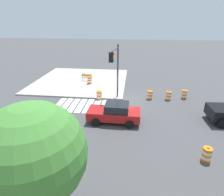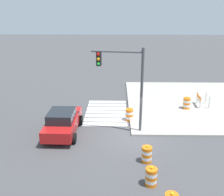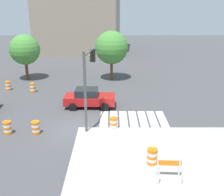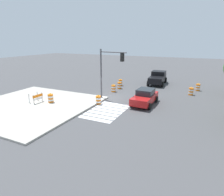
# 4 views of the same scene
# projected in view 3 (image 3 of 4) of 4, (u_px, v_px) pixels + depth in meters

# --- Properties ---
(ground_plane) EXTENTS (120.00, 120.00, 0.00)m
(ground_plane) POSITION_uv_depth(u_px,v_px,m) (80.00, 129.00, 19.57)
(ground_plane) COLOR #474749
(sidewalk_corner) EXTENTS (12.00, 12.00, 0.15)m
(sidewalk_corner) POSITION_uv_depth(u_px,v_px,m) (185.00, 180.00, 13.85)
(sidewalk_corner) COLOR #ADA89E
(sidewalk_corner) RESTS_ON ground
(crosswalk_stripes) EXTENTS (5.10, 3.20, 0.02)m
(crosswalk_stripes) POSITION_uv_depth(u_px,v_px,m) (134.00, 119.00, 21.25)
(crosswalk_stripes) COLOR silver
(crosswalk_stripes) RESTS_ON ground
(sports_car) EXTENTS (4.33, 2.20, 1.63)m
(sports_car) POSITION_uv_depth(u_px,v_px,m) (90.00, 98.00, 23.56)
(sports_car) COLOR red
(sports_car) RESTS_ON ground
(traffic_barrel_near_corner) EXTENTS (0.56, 0.56, 1.02)m
(traffic_barrel_near_corner) POSITION_uv_depth(u_px,v_px,m) (115.00, 123.00, 19.45)
(traffic_barrel_near_corner) COLOR orange
(traffic_barrel_near_corner) RESTS_ON ground
(traffic_barrel_crosswalk_end) EXTENTS (0.56, 0.56, 1.02)m
(traffic_barrel_crosswalk_end) POSITION_uv_depth(u_px,v_px,m) (37.00, 127.00, 18.80)
(traffic_barrel_crosswalk_end) COLOR orange
(traffic_barrel_crosswalk_end) RESTS_ON ground
(traffic_barrel_median_near) EXTENTS (0.56, 0.56, 1.02)m
(traffic_barrel_median_near) POSITION_uv_depth(u_px,v_px,m) (9.00, 127.00, 18.80)
(traffic_barrel_median_near) COLOR orange
(traffic_barrel_median_near) RESTS_ON ground
(traffic_barrel_median_far) EXTENTS (0.56, 0.56, 1.02)m
(traffic_barrel_median_far) POSITION_uv_depth(u_px,v_px,m) (34.00, 88.00, 27.63)
(traffic_barrel_median_far) COLOR orange
(traffic_barrel_median_far) RESTS_ON ground
(traffic_barrel_lane_center) EXTENTS (0.56, 0.56, 1.02)m
(traffic_barrel_lane_center) POSITION_uv_depth(u_px,v_px,m) (10.00, 86.00, 28.27)
(traffic_barrel_lane_center) COLOR orange
(traffic_barrel_lane_center) RESTS_ON ground
(traffic_barrel_on_sidewalk) EXTENTS (0.56, 0.56, 1.02)m
(traffic_barrel_on_sidewalk) POSITION_uv_depth(u_px,v_px,m) (153.00, 156.00, 14.98)
(traffic_barrel_on_sidewalk) COLOR orange
(traffic_barrel_on_sidewalk) RESTS_ON sidewalk_corner
(construction_barricade) EXTENTS (1.30, 0.85, 1.00)m
(construction_barricade) POSITION_uv_depth(u_px,v_px,m) (170.00, 168.00, 13.71)
(construction_barricade) COLOR silver
(construction_barricade) RESTS_ON sidewalk_corner
(traffic_light_pole) EXTENTS (0.64, 3.27, 5.50)m
(traffic_light_pole) POSITION_uv_depth(u_px,v_px,m) (90.00, 74.00, 18.78)
(traffic_light_pole) COLOR #4C4C51
(traffic_light_pole) RESTS_ON sidewalk_corner
(street_tree_streetside_near) EXTENTS (3.76, 3.76, 5.60)m
(street_tree_streetside_near) POSITION_uv_depth(u_px,v_px,m) (113.00, 48.00, 31.18)
(street_tree_streetside_near) COLOR brown
(street_tree_streetside_near) RESTS_ON ground
(street_tree_streetside_mid) EXTENTS (3.43, 3.43, 5.21)m
(street_tree_streetside_mid) POSITION_uv_depth(u_px,v_px,m) (26.00, 50.00, 31.27)
(street_tree_streetside_mid) COLOR brown
(street_tree_streetside_mid) RESTS_ON ground
(office_building_far) EXTENTS (14.86, 11.24, 18.02)m
(office_building_far) POSITION_uv_depth(u_px,v_px,m) (79.00, 0.00, 47.42)
(office_building_far) COLOR gray
(office_building_far) RESTS_ON ground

